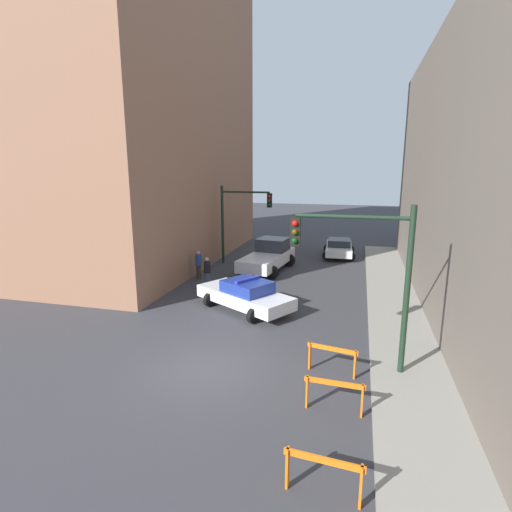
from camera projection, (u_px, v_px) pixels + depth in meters
name	position (u px, v px, depth m)	size (l,w,h in m)	color
ground_plane	(211.00, 368.00, 12.90)	(120.00, 120.00, 0.00)	#38383D
sidewalk_right	(415.00, 393.00, 11.37)	(2.40, 44.00, 0.12)	gray
building_corner_left	(111.00, 71.00, 26.33)	(14.00, 20.00, 25.16)	#93664C
traffic_light_near	(368.00, 263.00, 12.02)	(3.64, 0.35, 5.20)	black
traffic_light_far	(238.00, 214.00, 26.14)	(3.44, 0.35, 5.20)	black
police_car	(245.00, 295.00, 18.05)	(4.99, 3.99, 1.52)	white
white_truck	(268.00, 256.00, 25.13)	(3.09, 5.62, 1.90)	silver
parked_car_near	(339.00, 247.00, 28.96)	(2.41, 4.38, 1.31)	silver
pedestrian_crossing	(207.00, 272.00, 21.44)	(0.48, 0.48, 1.66)	#474C66
pedestrian_corner	(199.00, 264.00, 23.10)	(0.49, 0.49, 1.66)	#382D23
barrier_front	(323.00, 470.00, 7.75)	(1.60, 0.30, 0.90)	orange
barrier_mid	(334.00, 390.00, 10.51)	(1.60, 0.24, 0.90)	orange
barrier_back	(332.00, 355.00, 12.48)	(1.58, 0.44, 0.90)	orange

